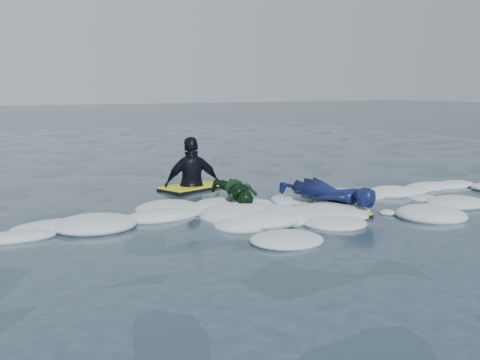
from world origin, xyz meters
The scene contains 5 objects.
ground centered at (0.00, 0.00, 0.00)m, with size 120.00×120.00×0.00m, color #172E37.
foam_band centered at (0.00, 1.03, 0.00)m, with size 12.00×3.10×0.30m, color silver, non-canonical shape.
prone_woman_unit centered at (1.75, 0.86, 0.24)m, with size 0.97×1.88×0.47m.
prone_child_unit centered at (0.50, 1.60, 0.25)m, with size 0.90×1.36×0.49m.
waiting_rider_unit centered at (0.66, 3.64, 0.08)m, with size 1.39×1.02×1.87m.
Camera 1 is at (-4.18, -6.56, 1.95)m, focal length 45.00 mm.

